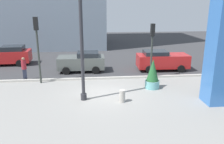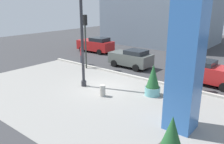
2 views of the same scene
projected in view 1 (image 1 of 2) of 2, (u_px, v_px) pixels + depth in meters
name	position (u px, v px, depth m)	size (l,w,h in m)	color
ground_plane	(100.00, 76.00, 18.76)	(60.00, 60.00, 0.00)	#38383A
plaza_pavement	(106.00, 107.00, 13.03)	(18.00, 10.00, 0.02)	gray
curb_strip	(101.00, 78.00, 17.90)	(18.00, 0.24, 0.16)	#B7B2A8
lamp_post	(82.00, 42.00, 13.10)	(0.44, 0.44, 7.18)	#2D2D33
art_pillar_blue	(222.00, 48.00, 12.79)	(1.30, 1.30, 6.50)	#3870BC
potted_plant_curbside	(153.00, 75.00, 15.78)	(0.99, 0.99, 2.06)	#6BB2B2
concrete_bollard	(122.00, 96.00, 13.66)	(0.36, 0.36, 0.75)	#B2ADA3
traffic_light_far_side	(152.00, 42.00, 17.23)	(0.28, 0.42, 4.23)	#333833
traffic_light_corner	(37.00, 40.00, 16.19)	(0.28, 0.42, 4.76)	#333833
car_far_lane	(82.00, 62.00, 19.87)	(3.96, 2.09, 1.67)	#565B56
car_intersection	(162.00, 60.00, 20.25)	(4.45, 2.12, 1.72)	red
car_passing_lane	(7.00, 55.00, 22.02)	(4.52, 2.26, 1.80)	red
pedestrian_by_curb	(24.00, 68.00, 17.44)	(0.46, 0.46, 1.79)	#33384C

